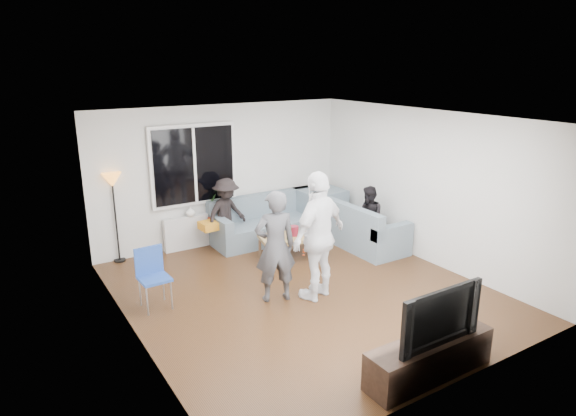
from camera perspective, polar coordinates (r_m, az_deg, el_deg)
floor at (r=7.73m, az=1.75°, el=-9.54°), size 5.00×5.50×0.04m
ceiling at (r=6.99m, az=1.94°, el=10.32°), size 5.00×5.50×0.04m
wall_back at (r=9.60m, az=-7.41°, el=3.86°), size 5.00×0.04×2.60m
wall_front at (r=5.32m, az=18.82°, el=-7.29°), size 5.00×0.04×2.60m
wall_left at (r=6.27m, az=-17.70°, el=-3.56°), size 0.04×5.50×2.60m
wall_right at (r=8.86m, az=15.53°, el=2.34°), size 0.04×5.50×2.60m
window_frame at (r=9.25m, az=-10.64°, el=4.82°), size 1.62×0.06×1.47m
window_glass at (r=9.21m, az=-10.54°, el=4.78°), size 1.50×0.02×1.35m
window_mullion at (r=9.21m, az=-10.52°, el=4.77°), size 0.05×0.03×1.35m
radiator at (r=9.53m, az=-10.16°, el=-2.53°), size 1.30×0.12×0.62m
potted_plant at (r=9.47m, az=-8.62°, el=0.51°), size 0.23×0.21×0.36m
vase at (r=9.34m, az=-11.02°, el=-0.41°), size 0.19×0.19×0.18m
sofa_back_section at (r=9.72m, az=-2.03°, el=-1.19°), size 2.30×0.85×0.85m
sofa_right_section at (r=9.56m, az=8.00°, el=-1.65°), size 2.00×0.85×0.85m
sofa_corner at (r=10.33m, az=3.62°, el=-0.15°), size 0.85×0.85×0.85m
cushion_yellow at (r=9.15m, az=-8.75°, el=-1.95°), size 0.40×0.35×0.14m
cushion_red at (r=9.28m, az=-8.03°, el=-1.66°), size 0.46×0.44×0.13m
coffee_table at (r=8.91m, az=0.40°, el=-4.38°), size 1.21×0.84×0.40m
pitcher at (r=8.84m, az=0.66°, el=-2.60°), size 0.17×0.17×0.17m
side_chair at (r=7.31m, az=-14.90°, el=-7.83°), size 0.42×0.42×0.86m
floor_lamp at (r=9.03m, az=-18.95°, el=-1.12°), size 0.32×0.32×1.56m
player_left at (r=7.15m, az=-1.46°, el=-4.38°), size 0.68×0.54×1.64m
player_right at (r=7.21m, az=3.52°, el=-3.18°), size 1.20×0.79×1.89m
spectator_right at (r=9.31m, az=9.13°, el=-1.14°), size 0.59×0.68×1.18m
spectator_back at (r=9.28m, az=-6.99°, el=-0.64°), size 0.95×0.70×1.32m
tv_console at (r=5.96m, az=15.74°, el=-16.05°), size 1.60×0.40×0.44m
television at (r=5.69m, az=16.17°, el=-11.40°), size 1.13×0.15×0.65m
bottle_b at (r=8.64m, az=0.11°, el=-2.85°), size 0.08×0.08×0.23m
bottle_c at (r=8.96m, az=0.09°, el=-2.29°), size 0.07×0.07×0.18m
bottle_d at (r=8.87m, az=2.14°, el=-2.22°), size 0.07×0.07×0.26m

